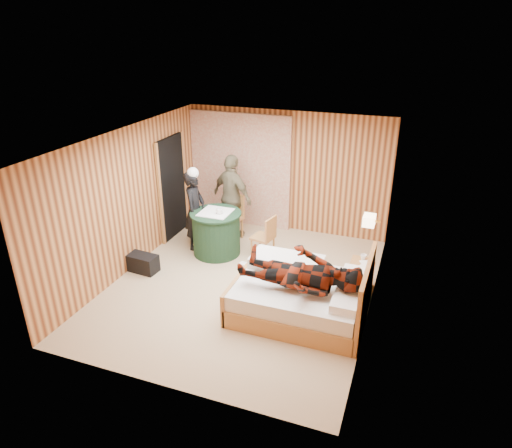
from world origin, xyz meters
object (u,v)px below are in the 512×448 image
(man_at_table, at_px, (232,197))
(duffel_bag, at_px, (142,263))
(round_table, at_px, (216,233))
(chair_near, at_px, (266,234))
(chair_far, at_px, (233,213))
(bed, at_px, (302,295))
(woman_standing, at_px, (195,210))
(wall_lamp, at_px, (369,220))
(nightstand, at_px, (361,277))
(man_on_bed, at_px, (301,265))

(man_at_table, bearing_deg, duffel_bag, 86.47)
(round_table, height_order, chair_near, round_table)
(duffel_bag, bearing_deg, chair_far, 66.76)
(bed, relative_size, woman_standing, 1.27)
(woman_standing, relative_size, man_at_table, 0.90)
(wall_lamp, distance_m, bed, 1.55)
(nightstand, height_order, chair_far, chair_far)
(chair_far, distance_m, chair_near, 1.11)
(chair_far, bearing_deg, chair_near, -17.05)
(wall_lamp, height_order, man_on_bed, man_on_bed)
(chair_far, distance_m, man_at_table, 0.33)
(bed, relative_size, nightstand, 3.68)
(wall_lamp, relative_size, chair_near, 0.31)
(nightstand, distance_m, woman_standing, 3.34)
(chair_near, xyz_separation_m, duffel_bag, (-1.90, -1.22, -0.33))
(chair_near, relative_size, man_at_table, 0.48)
(wall_lamp, height_order, man_at_table, man_at_table)
(man_at_table, bearing_deg, man_on_bed, 154.08)
(woman_standing, bearing_deg, wall_lamp, -106.57)
(chair_near, height_order, man_at_table, man_at_table)
(chair_near, bearing_deg, bed, 47.88)
(round_table, distance_m, chair_far, 0.76)
(round_table, bearing_deg, chair_near, 8.38)
(bed, bearing_deg, man_at_table, 133.29)
(chair_far, distance_m, duffel_bag, 2.11)
(nightstand, bearing_deg, round_table, 171.30)
(bed, bearing_deg, nightstand, 50.71)
(bed, height_order, nightstand, bed)
(chair_far, distance_m, woman_standing, 0.85)
(bed, xyz_separation_m, round_table, (-2.02, 1.34, 0.13))
(wall_lamp, distance_m, chair_near, 2.13)
(wall_lamp, height_order, woman_standing, woman_standing)
(nightstand, relative_size, woman_standing, 0.34)
(round_table, height_order, man_on_bed, man_on_bed)
(woman_standing, bearing_deg, man_on_bed, -130.17)
(chair_far, bearing_deg, man_on_bed, -32.63)
(wall_lamp, relative_size, man_on_bed, 0.15)
(woman_standing, distance_m, man_at_table, 0.85)
(wall_lamp, xyz_separation_m, woman_standing, (-3.30, 0.58, -0.53))
(wall_lamp, height_order, nightstand, wall_lamp)
(round_table, height_order, duffel_bag, round_table)
(bed, bearing_deg, round_table, 146.39)
(wall_lamp, xyz_separation_m, man_on_bed, (-0.77, -1.10, -0.35))
(man_on_bed, bearing_deg, man_at_table, 130.74)
(nightstand, xyz_separation_m, duffel_bag, (-3.73, -0.66, -0.11))
(bed, xyz_separation_m, man_on_bed, (0.02, -0.23, 0.65))
(nightstand, bearing_deg, man_at_table, 156.14)
(chair_far, height_order, chair_near, chair_far)
(duffel_bag, bearing_deg, woman_standing, 73.19)
(round_table, bearing_deg, duffel_bag, -131.41)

